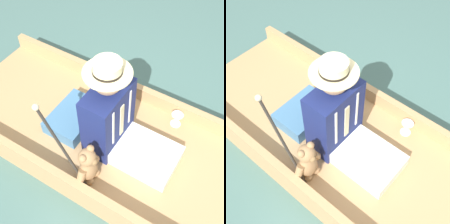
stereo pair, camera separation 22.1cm
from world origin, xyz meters
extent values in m
plane|color=#476B66|center=(0.00, 0.00, 0.00)|extent=(16.00, 16.00, 0.00)
cube|color=tan|center=(0.00, 0.00, 0.08)|extent=(1.10, 3.15, 0.15)
cube|color=tan|center=(-0.52, 0.00, 0.22)|extent=(0.06, 3.15, 0.13)
cube|color=tan|center=(0.52, 0.00, 0.22)|extent=(0.06, 3.15, 0.13)
cube|color=teal|center=(0.02, -0.51, 0.21)|extent=(0.45, 0.32, 0.12)
cube|color=white|center=(0.02, 0.17, 0.21)|extent=(0.37, 0.46, 0.11)
cube|color=navy|center=(0.02, -0.17, 0.44)|extent=(0.42, 0.22, 0.58)
cube|color=beige|center=(0.02, -0.06, 0.48)|extent=(0.04, 0.01, 0.32)
cube|color=white|center=(-0.09, -0.06, 0.51)|extent=(0.02, 0.01, 0.35)
cube|color=white|center=(0.13, -0.06, 0.51)|extent=(0.02, 0.01, 0.35)
sphere|color=tan|center=(0.02, -0.17, 0.83)|extent=(0.20, 0.20, 0.20)
cylinder|color=beige|center=(0.02, -0.17, 0.89)|extent=(0.32, 0.32, 0.01)
cylinder|color=beige|center=(0.02, -0.17, 0.94)|extent=(0.19, 0.19, 0.08)
cylinder|color=black|center=(0.02, -0.17, 0.91)|extent=(0.19, 0.19, 0.02)
ellipsoid|color=#9E754C|center=(0.37, -0.12, 0.26)|extent=(0.15, 0.12, 0.22)
sphere|color=#9E754C|center=(0.37, -0.12, 0.43)|extent=(0.13, 0.13, 0.13)
sphere|color=olive|center=(0.37, -0.06, 0.42)|extent=(0.05, 0.05, 0.05)
sphere|color=#9E754C|center=(0.33, -0.12, 0.47)|extent=(0.05, 0.05, 0.05)
sphere|color=#9E754C|center=(0.42, -0.12, 0.47)|extent=(0.05, 0.05, 0.05)
cylinder|color=#9E754C|center=(0.29, -0.12, 0.30)|extent=(0.09, 0.06, 0.10)
cylinder|color=#9E754C|center=(0.45, -0.12, 0.30)|extent=(0.09, 0.06, 0.10)
sphere|color=#9E754C|center=(0.33, -0.09, 0.18)|extent=(0.06, 0.06, 0.06)
sphere|color=#9E754C|center=(0.41, -0.09, 0.18)|extent=(0.06, 0.06, 0.06)
cylinder|color=silver|center=(-0.41, 0.22, 0.16)|extent=(0.09, 0.09, 0.01)
cylinder|color=silver|center=(-0.41, 0.22, 0.20)|extent=(0.01, 0.01, 0.07)
cone|color=silver|center=(-0.41, 0.22, 0.25)|extent=(0.10, 0.10, 0.04)
cylinder|color=#2D2823|center=(0.45, -0.24, 0.50)|extent=(0.02, 0.33, 0.71)
sphere|color=beige|center=(0.45, -0.40, 0.85)|extent=(0.04, 0.04, 0.04)
camera|label=1|loc=(1.21, 0.59, 2.25)|focal=50.00mm
camera|label=2|loc=(1.08, 0.77, 2.25)|focal=50.00mm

